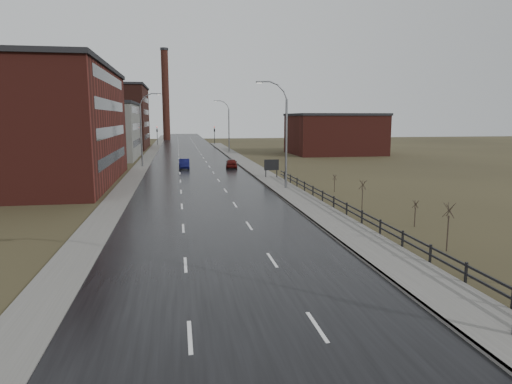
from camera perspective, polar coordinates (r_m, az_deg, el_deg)
name	(u,v)px	position (r m, az deg, el deg)	size (l,w,h in m)	color
road	(195,167)	(71.47, -7.69, 3.10)	(14.00, 300.00, 0.06)	black
sidewalk_right	(286,190)	(47.95, 3.79, 0.24)	(3.20, 180.00, 0.18)	#595651
curb_right	(272,190)	(47.62, 2.01, 0.19)	(0.16, 180.00, 0.18)	slate
sidewalk_left	(140,168)	(71.65, -14.27, 2.94)	(2.40, 260.00, 0.12)	#595651
warehouse_near	(11,125)	(58.99, -28.25, 7.36)	(22.44, 28.56, 13.50)	#471914
warehouse_mid	(92,131)	(90.39, -19.78, 7.24)	(16.32, 20.40, 10.50)	slate
warehouse_far	(92,117)	(120.77, -19.77, 8.80)	(26.52, 24.48, 15.50)	#331611
building_right	(334,134)	(98.71, 9.74, 7.20)	(18.36, 16.32, 8.50)	#471914
smokestack	(166,94)	(161.26, -11.24, 11.90)	(2.70, 2.70, 30.70)	#331611
streetlight_right_mid	(284,135)	(48.34, 3.47, 7.16)	(3.36, 0.28, 11.35)	slate
streetlight_left	(143,129)	(73.23, -13.94, 7.62)	(3.36, 0.28, 11.35)	slate
streetlight_right_far	(228,126)	(101.64, -3.58, 8.26)	(3.36, 0.28, 11.35)	slate
guardrail	(366,218)	(32.76, 13.58, -3.13)	(0.10, 53.05, 1.10)	black
shrub_c	(448,226)	(28.30, 22.89, -3.92)	(0.66, 0.70, 2.82)	#382D23
shrub_d	(415,213)	(33.91, 19.28, -2.46)	(0.46, 0.48, 1.91)	#382D23
shrub_e	(362,195)	(37.95, 13.16, -0.38)	(0.62, 0.65, 2.63)	#382D23
shrub_f	(335,183)	(47.71, 9.79, 1.14)	(0.44, 0.46, 1.82)	#382D23
billboard	(271,166)	(57.60, 1.94, 3.32)	(1.88, 0.17, 2.41)	black
traffic_light_left	(157,129)	(131.17, -12.28, 7.75)	(0.58, 2.73, 5.30)	black
traffic_light_right	(214,128)	(131.48, -5.23, 7.92)	(0.58, 2.73, 5.30)	black
car_near	(184,164)	(69.38, -8.96, 3.47)	(1.54, 4.41, 1.45)	#0B0D3B
car_far	(232,164)	(69.34, -3.07, 3.56)	(1.70, 4.24, 1.44)	#470E0B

